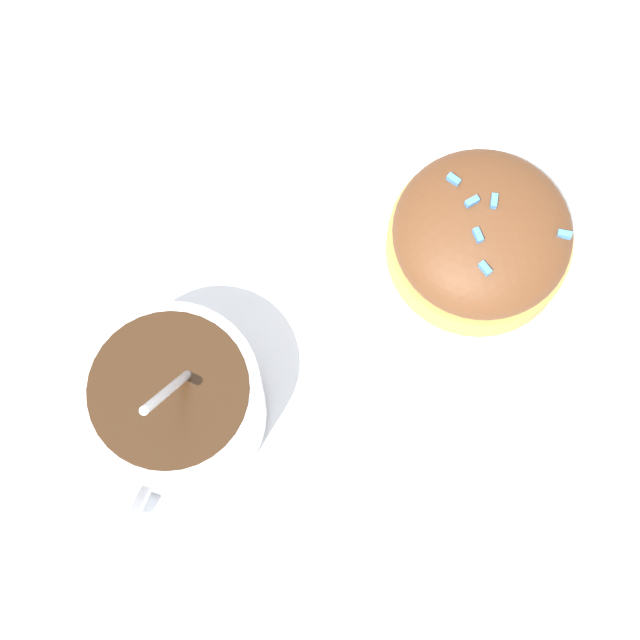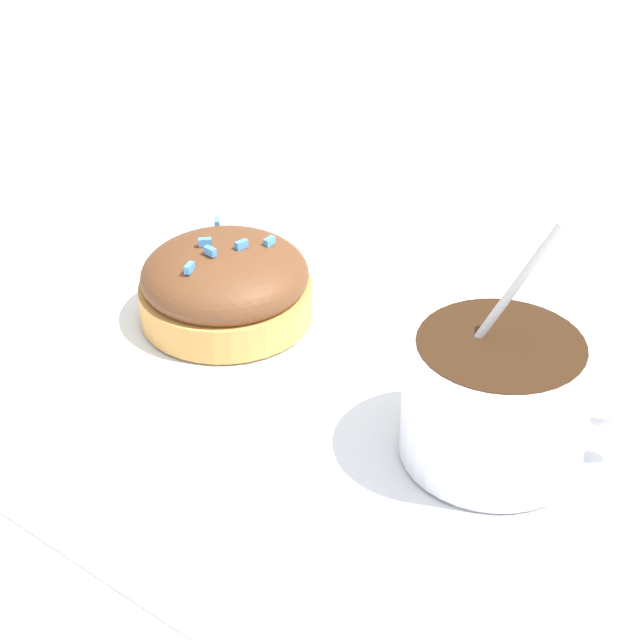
% 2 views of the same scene
% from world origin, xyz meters
% --- Properties ---
extents(ground_plane, '(3.00, 3.00, 0.00)m').
position_xyz_m(ground_plane, '(0.00, 0.00, 0.00)').
color(ground_plane, silver).
extents(paper_napkin, '(0.32, 0.34, 0.00)m').
position_xyz_m(paper_napkin, '(0.00, 0.00, 0.00)').
color(paper_napkin, white).
rests_on(paper_napkin, ground_plane).
extents(coffee_cup, '(0.10, 0.09, 0.12)m').
position_xyz_m(coffee_cup, '(0.09, 0.00, 0.04)').
color(coffee_cup, white).
rests_on(coffee_cup, paper_napkin).
extents(frosted_pastry, '(0.10, 0.10, 0.05)m').
position_xyz_m(frosted_pastry, '(-0.09, 0.01, 0.02)').
color(frosted_pastry, '#D19347').
rests_on(frosted_pastry, paper_napkin).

